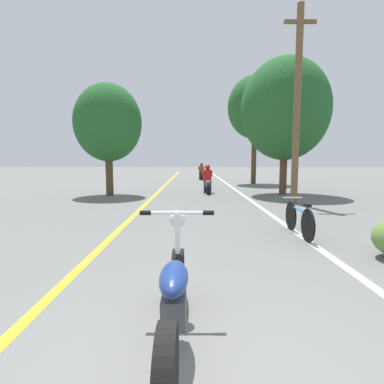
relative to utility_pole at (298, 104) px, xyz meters
name	(u,v)px	position (x,y,z in m)	size (l,w,h in m)	color
lane_stripe_center	(159,192)	(-5.34, 3.66, -3.51)	(0.14, 48.00, 0.01)	yellow
lane_stripe_edge	(240,192)	(-1.39, 3.66, -3.51)	(0.14, 48.00, 0.01)	white
utility_pole	(298,104)	(0.00, 0.00, 0.00)	(1.10, 0.24, 6.84)	brown
roadside_tree_right_near	(286,109)	(0.44, 2.77, 0.28)	(3.90, 3.51, 6.04)	#513A23
roadside_tree_right_far	(256,108)	(0.33, 8.78, 1.36)	(3.47, 3.12, 6.89)	#513A23
roadside_tree_left	(109,123)	(-7.33, 2.48, -0.35)	(2.91, 2.62, 4.85)	#513A23
motorcycle_foreground	(175,299)	(-3.83, -8.30, -3.09)	(0.74, 2.12, 1.09)	black
motorcycle_rider_lead	(208,182)	(-2.94, 3.43, -2.99)	(0.50, 2.00, 1.35)	black
motorcycle_rider_far	(202,173)	(-2.94, 12.69, -3.01)	(0.50, 2.08, 1.33)	black
bicycle_parked	(300,219)	(-1.44, -4.56, -3.16)	(0.44, 1.65, 0.76)	black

